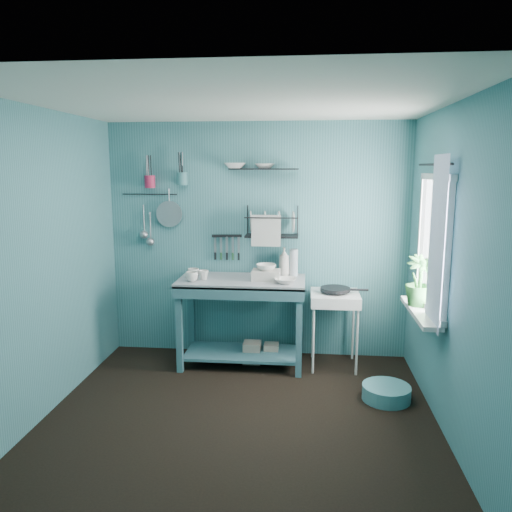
# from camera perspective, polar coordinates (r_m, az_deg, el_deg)

# --- Properties ---
(floor) EXTENTS (3.20, 3.20, 0.00)m
(floor) POSITION_cam_1_polar(r_m,az_deg,el_deg) (4.31, -1.89, -17.95)
(floor) COLOR black
(floor) RESTS_ON ground
(ceiling) EXTENTS (3.20, 3.20, 0.00)m
(ceiling) POSITION_cam_1_polar(r_m,az_deg,el_deg) (3.84, -2.11, 17.18)
(ceiling) COLOR silver
(ceiling) RESTS_ON ground
(wall_back) EXTENTS (3.20, 0.00, 3.20)m
(wall_back) POSITION_cam_1_polar(r_m,az_deg,el_deg) (5.35, 0.17, 1.74)
(wall_back) COLOR #3B7379
(wall_back) RESTS_ON ground
(wall_front) EXTENTS (3.20, 0.00, 3.20)m
(wall_front) POSITION_cam_1_polar(r_m,az_deg,el_deg) (2.45, -6.76, -8.38)
(wall_front) COLOR #3B7379
(wall_front) RESTS_ON ground
(wall_left) EXTENTS (0.00, 3.00, 3.00)m
(wall_left) POSITION_cam_1_polar(r_m,az_deg,el_deg) (4.39, -23.15, -0.91)
(wall_left) COLOR #3B7379
(wall_left) RESTS_ON ground
(wall_right) EXTENTS (0.00, 3.00, 3.00)m
(wall_right) POSITION_cam_1_polar(r_m,az_deg,el_deg) (4.00, 21.37, -1.80)
(wall_right) COLOR #3B7379
(wall_right) RESTS_ON ground
(work_counter) EXTENTS (1.29, 0.65, 0.91)m
(work_counter) POSITION_cam_1_polar(r_m,az_deg,el_deg) (5.19, -1.62, -7.54)
(work_counter) COLOR #34636D
(work_counter) RESTS_ON floor
(mug_left) EXTENTS (0.12, 0.12, 0.10)m
(mug_left) POSITION_cam_1_polar(r_m,az_deg,el_deg) (4.99, -7.36, -2.35)
(mug_left) COLOR silver
(mug_left) RESTS_ON work_counter
(mug_mid) EXTENTS (0.14, 0.14, 0.09)m
(mug_mid) POSITION_cam_1_polar(r_m,az_deg,el_deg) (5.07, -6.00, -2.16)
(mug_mid) COLOR silver
(mug_mid) RESTS_ON work_counter
(mug_right) EXTENTS (0.17, 0.17, 0.10)m
(mug_right) POSITION_cam_1_polar(r_m,az_deg,el_deg) (5.15, -7.17, -1.97)
(mug_right) COLOR silver
(mug_right) RESTS_ON work_counter
(wash_tub) EXTENTS (0.28, 0.22, 0.10)m
(wash_tub) POSITION_cam_1_polar(r_m,az_deg,el_deg) (5.02, 1.16, -2.19)
(wash_tub) COLOR #B9B3AA
(wash_tub) RESTS_ON work_counter
(tub_bowl) EXTENTS (0.20, 0.19, 0.06)m
(tub_bowl) POSITION_cam_1_polar(r_m,az_deg,el_deg) (5.00, 1.16, -1.29)
(tub_bowl) COLOR silver
(tub_bowl) RESTS_ON wash_tub
(soap_bottle) EXTENTS (0.11, 0.12, 0.30)m
(soap_bottle) POSITION_cam_1_polar(r_m,az_deg,el_deg) (5.20, 3.22, -0.65)
(soap_bottle) COLOR #B9B3AA
(soap_bottle) RESTS_ON work_counter
(water_bottle) EXTENTS (0.09, 0.09, 0.28)m
(water_bottle) POSITION_cam_1_polar(r_m,az_deg,el_deg) (5.22, 4.33, -0.73)
(water_bottle) COLOR #A4AEB6
(water_bottle) RESTS_ON work_counter
(counter_bowl) EXTENTS (0.22, 0.22, 0.05)m
(counter_bowl) POSITION_cam_1_polar(r_m,az_deg,el_deg) (4.89, 3.38, -2.83)
(counter_bowl) COLOR silver
(counter_bowl) RESTS_ON work_counter
(hotplate_stand) EXTENTS (0.58, 0.58, 0.78)m
(hotplate_stand) POSITION_cam_1_polar(r_m,az_deg,el_deg) (5.22, 8.91, -8.32)
(hotplate_stand) COLOR silver
(hotplate_stand) RESTS_ON floor
(frying_pan) EXTENTS (0.30, 0.30, 0.03)m
(frying_pan) POSITION_cam_1_polar(r_m,az_deg,el_deg) (5.10, 9.04, -3.77)
(frying_pan) COLOR black
(frying_pan) RESTS_ON hotplate_stand
(knife_strip) EXTENTS (0.32, 0.07, 0.03)m
(knife_strip) POSITION_cam_1_polar(r_m,az_deg,el_deg) (5.36, -3.35, 2.31)
(knife_strip) COLOR black
(knife_strip) RESTS_ON wall_back
(dish_rack) EXTENTS (0.58, 0.32, 0.32)m
(dish_rack) POSITION_cam_1_polar(r_m,az_deg,el_deg) (5.18, 1.82, 3.95)
(dish_rack) COLOR black
(dish_rack) RESTS_ON wall_back
(upper_shelf) EXTENTS (0.72, 0.29, 0.01)m
(upper_shelf) POSITION_cam_1_polar(r_m,az_deg,el_deg) (5.19, 0.86, 9.91)
(upper_shelf) COLOR black
(upper_shelf) RESTS_ON wall_back
(shelf_bowl_left) EXTENTS (0.25, 0.25, 0.06)m
(shelf_bowl_left) POSITION_cam_1_polar(r_m,az_deg,el_deg) (5.22, -2.45, 10.77)
(shelf_bowl_left) COLOR silver
(shelf_bowl_left) RESTS_ON upper_shelf
(shelf_bowl_right) EXTENTS (0.23, 0.23, 0.05)m
(shelf_bowl_right) POSITION_cam_1_polar(r_m,az_deg,el_deg) (5.19, 1.01, 10.18)
(shelf_bowl_right) COLOR silver
(shelf_bowl_right) RESTS_ON upper_shelf
(utensil_cup_magenta) EXTENTS (0.11, 0.11, 0.13)m
(utensil_cup_magenta) POSITION_cam_1_polar(r_m,az_deg,el_deg) (5.45, -12.04, 8.31)
(utensil_cup_magenta) COLOR #AA1F42
(utensil_cup_magenta) RESTS_ON wall_back
(utensil_cup_teal) EXTENTS (0.11, 0.11, 0.13)m
(utensil_cup_teal) POSITION_cam_1_polar(r_m,az_deg,el_deg) (5.35, -8.42, 8.73)
(utensil_cup_teal) COLOR #3A777A
(utensil_cup_teal) RESTS_ON wall_back
(colander) EXTENTS (0.28, 0.03, 0.28)m
(colander) POSITION_cam_1_polar(r_m,az_deg,el_deg) (5.44, -9.89, 4.76)
(colander) COLOR #9899A0
(colander) RESTS_ON wall_back
(ladle_outer) EXTENTS (0.01, 0.01, 0.30)m
(ladle_outer) POSITION_cam_1_polar(r_m,az_deg,el_deg) (5.54, -12.71, 4.18)
(ladle_outer) COLOR #9899A0
(ladle_outer) RESTS_ON wall_back
(ladle_inner) EXTENTS (0.01, 0.01, 0.30)m
(ladle_inner) POSITION_cam_1_polar(r_m,az_deg,el_deg) (5.53, -11.98, 3.37)
(ladle_inner) COLOR #9899A0
(ladle_inner) RESTS_ON wall_back
(hook_rail) EXTENTS (0.60, 0.01, 0.01)m
(hook_rail) POSITION_cam_1_polar(r_m,az_deg,el_deg) (5.51, -12.06, 6.92)
(hook_rail) COLOR black
(hook_rail) RESTS_ON wall_back
(window_glass) EXTENTS (0.00, 1.10, 1.10)m
(window_glass) POSITION_cam_1_polar(r_m,az_deg,el_deg) (4.40, 19.76, 1.31)
(window_glass) COLOR white
(window_glass) RESTS_ON wall_right
(windowsill) EXTENTS (0.16, 0.95, 0.04)m
(windowsill) POSITION_cam_1_polar(r_m,az_deg,el_deg) (4.50, 18.26, -6.11)
(windowsill) COLOR silver
(windowsill) RESTS_ON wall_right
(curtain) EXTENTS (0.00, 1.35, 1.35)m
(curtain) POSITION_cam_1_polar(r_m,az_deg,el_deg) (4.09, 19.92, 1.39)
(curtain) COLOR white
(curtain) RESTS_ON wall_right
(curtain_rod) EXTENTS (0.02, 1.05, 0.02)m
(curtain_rod) POSITION_cam_1_polar(r_m,az_deg,el_deg) (4.34, 19.69, 9.83)
(curtain_rod) COLOR black
(curtain_rod) RESTS_ON wall_right
(potted_plant) EXTENTS (0.31, 0.31, 0.44)m
(potted_plant) POSITION_cam_1_polar(r_m,az_deg,el_deg) (4.58, 18.17, -2.70)
(potted_plant) COLOR #2B6B2F
(potted_plant) RESTS_ON windowsill
(storage_tin_large) EXTENTS (0.18, 0.18, 0.22)m
(storage_tin_large) POSITION_cam_1_polar(r_m,az_deg,el_deg) (5.34, -0.45, -10.94)
(storage_tin_large) COLOR gray
(storage_tin_large) RESTS_ON floor
(storage_tin_small) EXTENTS (0.15, 0.15, 0.20)m
(storage_tin_small) POSITION_cam_1_polar(r_m,az_deg,el_deg) (5.36, 1.76, -10.99)
(storage_tin_small) COLOR gray
(storage_tin_small) RESTS_ON floor
(floor_basin) EXTENTS (0.42, 0.42, 0.13)m
(floor_basin) POSITION_cam_1_polar(r_m,az_deg,el_deg) (4.71, 14.67, -14.88)
(floor_basin) COLOR teal
(floor_basin) RESTS_ON floor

